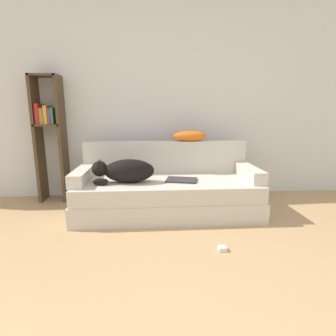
% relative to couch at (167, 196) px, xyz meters
% --- Properties ---
extents(wall_back, '(8.04, 0.06, 2.70)m').
position_rel_couch_xyz_m(wall_back, '(-0.11, 0.72, 1.16)').
color(wall_back, silver).
rests_on(wall_back, ground_plane).
extents(couch, '(1.99, 0.85, 0.38)m').
position_rel_couch_xyz_m(couch, '(0.00, 0.00, 0.00)').
color(couch, beige).
rests_on(couch, ground_plane).
extents(couch_backrest, '(1.95, 0.15, 0.39)m').
position_rel_couch_xyz_m(couch_backrest, '(0.00, 0.36, 0.39)').
color(couch_backrest, beige).
rests_on(couch_backrest, couch).
extents(couch_arm_left, '(0.15, 0.66, 0.13)m').
position_rel_couch_xyz_m(couch_arm_left, '(-0.92, -0.01, 0.26)').
color(couch_arm_left, beige).
rests_on(couch_arm_left, couch).
extents(couch_arm_right, '(0.15, 0.66, 0.13)m').
position_rel_couch_xyz_m(couch_arm_right, '(0.92, -0.01, 0.26)').
color(couch_arm_right, beige).
rests_on(couch_arm_right, couch).
extents(dog, '(0.65, 0.24, 0.25)m').
position_rel_couch_xyz_m(dog, '(-0.46, -0.10, 0.32)').
color(dog, black).
rests_on(dog, couch).
extents(laptop, '(0.37, 0.30, 0.02)m').
position_rel_couch_xyz_m(laptop, '(0.15, -0.07, 0.20)').
color(laptop, '#2D2D30').
rests_on(laptop, couch).
extents(throw_pillow, '(0.42, 0.21, 0.12)m').
position_rel_couch_xyz_m(throw_pillow, '(0.29, 0.35, 0.64)').
color(throw_pillow, orange).
rests_on(throw_pillow, couch_backrest).
extents(bookshelf, '(0.33, 0.26, 1.54)m').
position_rel_couch_xyz_m(bookshelf, '(-1.42, 0.53, 0.69)').
color(bookshelf, '#4C3823').
rests_on(bookshelf, ground_plane).
extents(power_adapter, '(0.07, 0.07, 0.03)m').
position_rel_couch_xyz_m(power_adapter, '(0.39, -0.87, -0.17)').
color(power_adapter, silver).
rests_on(power_adapter, ground_plane).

